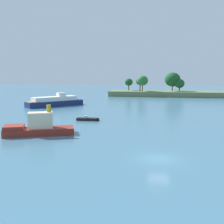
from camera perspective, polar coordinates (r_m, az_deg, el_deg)
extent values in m
plane|color=teal|center=(34.28, 9.42, -9.31)|extent=(400.00, 400.00, 0.00)
cube|color=#66754C|center=(128.83, 20.50, 3.38)|extent=(92.49, 14.31, 2.21)
cylinder|color=#513823|center=(129.82, 3.39, 4.89)|extent=(0.44, 0.44, 2.30)
ellipsoid|color=#194C23|center=(129.71, 3.40, 6.04)|extent=(3.63, 3.63, 3.27)
cylinder|color=#513823|center=(126.96, 5.67, 4.90)|extent=(0.44, 0.44, 2.76)
ellipsoid|color=#194C23|center=(126.85, 5.69, 6.19)|extent=(3.67, 3.67, 3.30)
cylinder|color=#513823|center=(123.90, 6.14, 4.82)|extent=(0.44, 0.44, 2.73)
ellipsoid|color=#2D6B33|center=(123.77, 6.17, 6.33)|extent=(4.80, 4.80, 4.32)
cylinder|color=#513823|center=(128.42, 12.06, 4.69)|extent=(0.44, 0.44, 2.26)
ellipsoid|color=#194C23|center=(128.28, 12.11, 6.42)|extent=(6.89, 6.89, 6.20)
cylinder|color=#513823|center=(126.53, 13.42, 4.46)|extent=(0.44, 0.44, 1.64)
ellipsoid|color=#194C23|center=(126.42, 13.45, 5.61)|extent=(4.28, 4.28, 3.85)
cube|color=navy|center=(88.64, -11.44, 1.71)|extent=(14.90, 16.19, 1.61)
cube|color=white|center=(88.50, -11.46, 2.65)|extent=(11.85, 12.83, 1.30)
cube|color=white|center=(89.41, -10.22, 3.51)|extent=(3.04, 3.09, 1.10)
cube|color=#937551|center=(85.62, -15.69, 1.96)|extent=(5.02, 4.96, 0.16)
cylinder|color=silver|center=(89.33, -10.24, 4.31)|extent=(0.10, 0.10, 1.40)
cube|color=black|center=(60.69, -4.99, -1.45)|extent=(4.58, 1.59, 0.54)
cube|color=beige|center=(60.69, -5.31, -0.95)|extent=(0.52, 0.75, 0.50)
cube|color=black|center=(60.14, -2.75, -1.51)|extent=(0.29, 0.33, 0.56)
cube|color=maroon|center=(48.15, -14.50, -3.78)|extent=(11.74, 7.72, 1.10)
cube|color=maroon|center=(48.32, -19.19, -2.91)|extent=(4.16, 4.23, 0.60)
cube|color=beige|center=(47.80, -14.21, -1.60)|extent=(4.53, 3.70, 2.60)
cylinder|color=gold|center=(47.51, -12.63, 0.71)|extent=(0.70, 0.70, 1.20)
cylinder|color=black|center=(48.71, -21.23, -3.81)|extent=(0.55, 0.76, 0.70)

